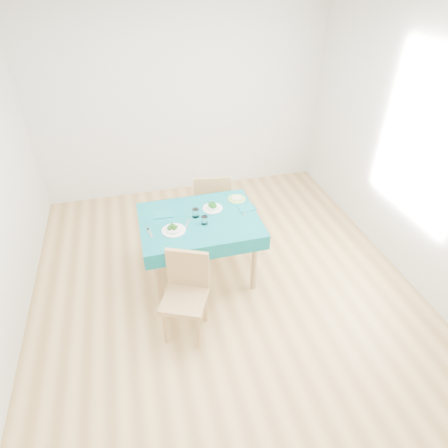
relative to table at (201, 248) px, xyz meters
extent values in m
cube|color=#A17A43|center=(0.19, -0.27, -0.39)|extent=(4.00, 4.50, 0.02)
cube|color=silver|center=(0.19, 1.98, 0.97)|extent=(4.00, 0.02, 2.70)
cube|color=silver|center=(0.19, -2.52, 0.97)|extent=(4.00, 0.02, 2.70)
cube|color=silver|center=(2.19, -0.27, 0.97)|extent=(0.02, 4.50, 2.70)
cube|color=#095C61|center=(0.00, 0.00, 0.00)|extent=(1.19, 0.90, 0.76)
cube|color=#A07C4B|center=(-0.30, -0.74, 0.10)|extent=(0.52, 0.54, 0.96)
cube|color=#A07C4B|center=(0.32, 0.83, 0.16)|extent=(0.51, 0.54, 1.08)
cube|color=silver|center=(-0.51, -0.12, 0.38)|extent=(0.05, 0.17, 0.00)
cube|color=silver|center=(-0.14, -0.08, 0.38)|extent=(0.10, 0.21, 0.00)
cube|color=silver|center=(0.11, 0.13, 0.38)|extent=(0.04, 0.19, 0.00)
cube|color=silver|center=(0.48, 0.03, 0.38)|extent=(0.06, 0.22, 0.00)
cube|color=#0C666C|center=(-0.35, 0.17, 0.39)|extent=(0.21, 0.15, 0.01)
cube|color=#0C666C|center=(0.52, 0.06, 0.38)|extent=(0.19, 0.14, 0.01)
cylinder|color=white|center=(-0.03, 0.05, 0.42)|extent=(0.07, 0.07, 0.09)
cylinder|color=white|center=(0.04, -0.09, 0.42)|extent=(0.06, 0.06, 0.08)
cylinder|color=#8DC15E|center=(0.47, 0.26, 0.38)|extent=(0.20, 0.20, 0.01)
cube|color=beige|center=(0.47, 0.26, 0.40)|extent=(0.10, 0.10, 0.01)
camera|label=1|loc=(-0.54, -3.06, 2.55)|focal=30.00mm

